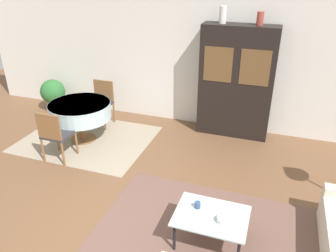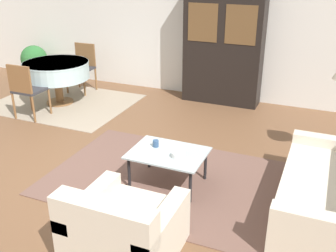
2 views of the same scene
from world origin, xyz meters
The scene contains 14 objects.
ground_plane centered at (0.00, 0.00, 0.00)m, with size 14.00×14.00×0.00m, color brown.
wall_back centered at (0.00, 3.63, 1.35)m, with size 10.00×0.06×2.70m.
area_rug centered at (1.10, 0.42, 0.01)m, with size 2.90×1.96×0.01m.
dining_rug centered at (-1.73, 2.14, 0.01)m, with size 2.43×1.92×0.01m.
couch centered at (2.90, 0.41, 0.28)m, with size 0.89×1.79×0.77m.
armchair centered at (1.23, -0.95, 0.28)m, with size 0.90×0.88×0.75m.
coffee_table centered at (1.12, 0.32, 0.38)m, with size 0.87×0.65×0.41m.
display_cabinet centered at (0.89, 3.37, 1.07)m, with size 1.38×0.43×2.14m.
dining_table centered at (-1.80, 2.10, 0.62)m, with size 1.16×1.16×0.76m.
dining_chair_near centered at (-1.80, 1.31, 0.54)m, with size 0.44×0.44×0.92m.
dining_chair_far centered at (-1.80, 2.90, 0.54)m, with size 0.44×0.44×0.92m.
cup centered at (0.93, 0.40, 0.46)m, with size 0.07×0.07×0.08m.
bowl centered at (1.28, 0.26, 0.45)m, with size 0.16×0.16×0.07m.
potted_plant centered at (-3.24, 3.17, 0.43)m, with size 0.56×0.56×0.73m.
Camera 2 is at (2.69, -3.38, 2.50)m, focal length 42.00 mm.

